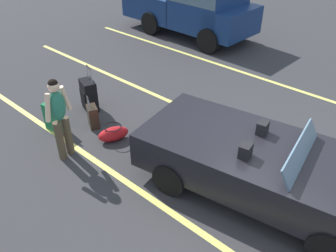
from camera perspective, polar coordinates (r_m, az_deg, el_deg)
name	(u,v)px	position (r m, az deg, el deg)	size (l,w,h in m)	color
ground_plane	(257,192)	(6.25, 14.57, -10.47)	(80.00, 80.00, 0.00)	#333335
lot_line_near	(211,240)	(5.42, 7.18, -18.19)	(18.00, 0.12, 0.01)	#EAE066
lot_line_mid	(292,155)	(7.23, 19.83, -4.60)	(18.00, 0.12, 0.01)	#EAE066
convertible_car	(275,170)	(5.83, 17.30, -6.97)	(4.36, 2.39, 1.24)	black
suitcase_large_black	(89,95)	(8.31, -12.97, 4.97)	(0.55, 0.43, 1.08)	black
suitcase_medium_bright	(54,117)	(7.79, -18.35, 1.45)	(0.44, 0.31, 0.85)	#19723F
suitcase_small_carryon	(93,117)	(7.69, -12.34, 1.55)	(0.39, 0.33, 0.74)	#2D2319
duffel_bag	(113,134)	(7.22, -9.04, -1.26)	(0.53, 0.71, 0.34)	red
traveler_person	(59,115)	(6.59, -17.56, 1.73)	(0.27, 0.61, 1.65)	#4C3F2D
parked_pickup_truck_near	(197,6)	(12.72, 4.75, 19.26)	(5.06, 2.20, 2.10)	navy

